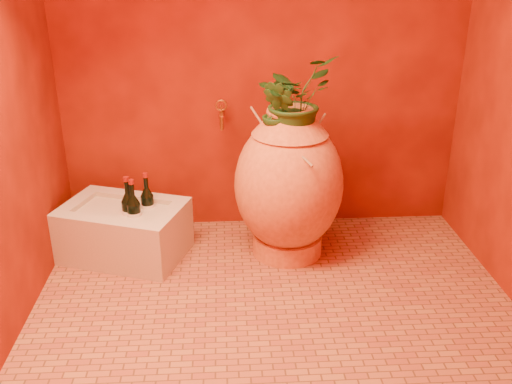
{
  "coord_description": "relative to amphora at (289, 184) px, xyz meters",
  "views": [
    {
      "loc": [
        -0.25,
        -2.47,
        1.72
      ],
      "look_at": [
        -0.08,
        0.35,
        0.49
      ],
      "focal_mm": 40.0,
      "sensor_mm": 36.0,
      "label": 1
    }
  ],
  "objects": [
    {
      "name": "wall_back",
      "position": [
        -0.12,
        0.44,
        0.8
      ],
      "size": [
        2.5,
        0.02,
        2.5
      ],
      "primitive_type": "cube",
      "color": "#551004",
      "rests_on": "ground"
    },
    {
      "name": "stone_basin",
      "position": [
        -0.97,
        0.03,
        -0.3
      ],
      "size": [
        0.81,
        0.7,
        0.32
      ],
      "rotation": [
        0.0,
        0.0,
        -0.34
      ],
      "color": "beige",
      "rests_on": "floor"
    },
    {
      "name": "plant_side",
      "position": [
        -0.07,
        -0.05,
        0.44
      ],
      "size": [
        0.24,
        0.26,
        0.37
      ],
      "primitive_type": "imported",
      "rotation": [
        0.0,
        0.0,
        -1.11
      ],
      "color": "#1A4117",
      "rests_on": "amphora"
    },
    {
      "name": "plant_main",
      "position": [
        0.02,
        0.0,
        0.5
      ],
      "size": [
        0.56,
        0.56,
        0.47
      ],
      "primitive_type": "imported",
      "rotation": [
        0.0,
        0.0,
        0.75
      ],
      "color": "#1A4117",
      "rests_on": "amphora"
    },
    {
      "name": "wine_bottle_c",
      "position": [
        -0.83,
        0.07,
        -0.15
      ],
      "size": [
        0.08,
        0.08,
        0.33
      ],
      "color": "black",
      "rests_on": "stone_basin"
    },
    {
      "name": "wine_bottle_a",
      "position": [
        -0.93,
        -0.02,
        -0.15
      ],
      "size": [
        0.08,
        0.08,
        0.34
      ],
      "color": "black",
      "rests_on": "stone_basin"
    },
    {
      "name": "wall_tap",
      "position": [
        -0.38,
        0.35,
        0.33
      ],
      "size": [
        0.07,
        0.15,
        0.17
      ],
      "color": "#A07025",
      "rests_on": "wall_back"
    },
    {
      "name": "amphora",
      "position": [
        0.0,
        0.0,
        0.0
      ],
      "size": [
        0.65,
        0.65,
        0.9
      ],
      "rotation": [
        0.0,
        0.0,
        -0.04
      ],
      "color": "#D67C3C",
      "rests_on": "floor"
    },
    {
      "name": "floor",
      "position": [
        -0.12,
        -0.56,
        -0.45
      ],
      "size": [
        2.5,
        2.5,
        0.0
      ],
      "primitive_type": "plane",
      "color": "#965731",
      "rests_on": "ground"
    },
    {
      "name": "wine_bottle_b",
      "position": [
        -0.9,
        -0.04,
        -0.15
      ],
      "size": [
        0.08,
        0.08,
        0.34
      ],
      "color": "black",
      "rests_on": "stone_basin"
    }
  ]
}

